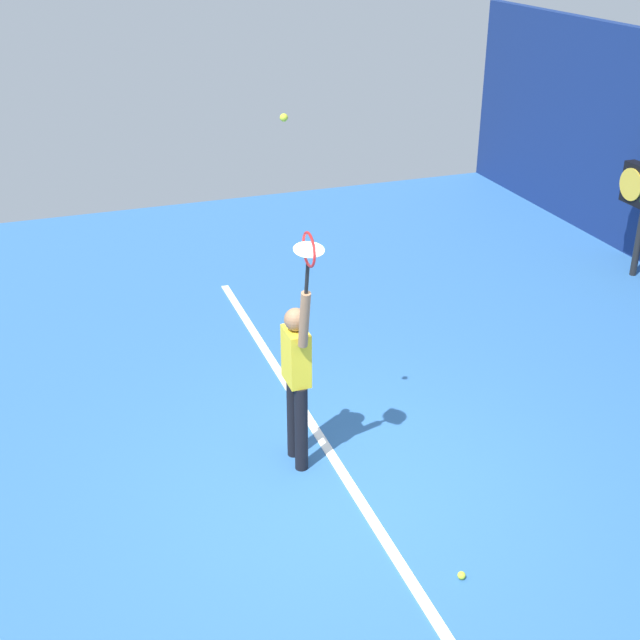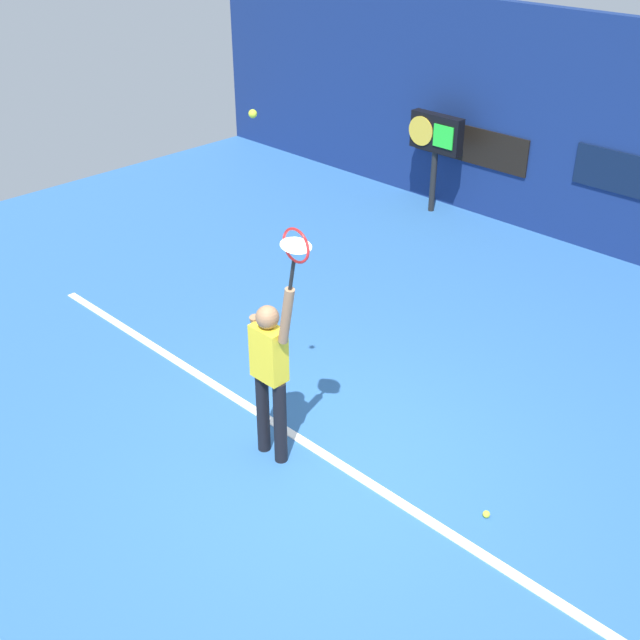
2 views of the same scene
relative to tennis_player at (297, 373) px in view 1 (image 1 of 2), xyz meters
The scene contains 6 objects.
ground_plane 1.16m from the tennis_player, 26.84° to the left, with size 18.00×18.00×0.00m, color #2D609E.
court_baseline 1.18m from the tennis_player, 34.27° to the left, with size 10.00×0.10×0.01m, color white.
tennis_player is the anchor object (origin of this frame).
tennis_racket 1.42m from the tennis_player, ahead, with size 0.37×0.27×0.62m.
tennis_ball 2.44m from the tennis_player, 85.72° to the right, with size 0.07×0.07×0.07m, color #CCE033.
spare_ball 2.38m from the tennis_player, 20.32° to the left, with size 0.07×0.07×0.07m, color #CCE033.
Camera 1 is at (6.25, -2.42, 5.04)m, focal length 48.00 mm.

